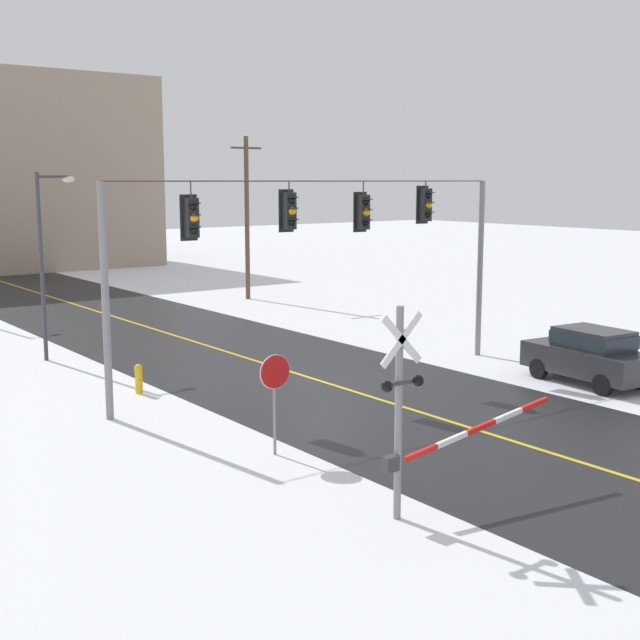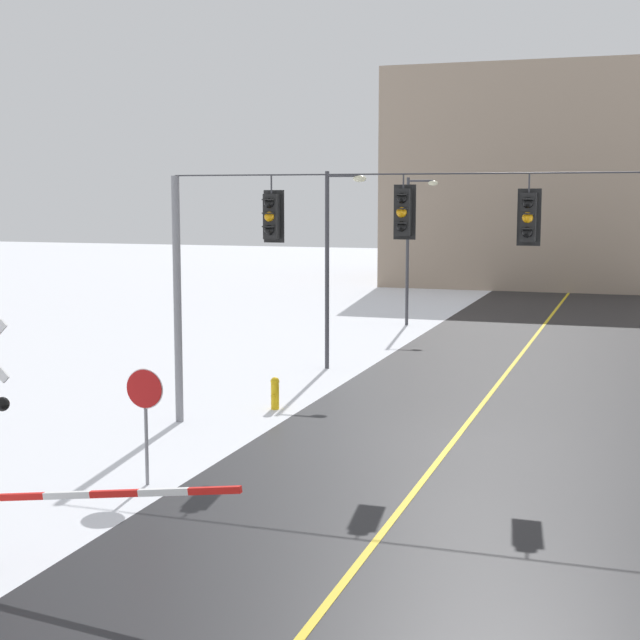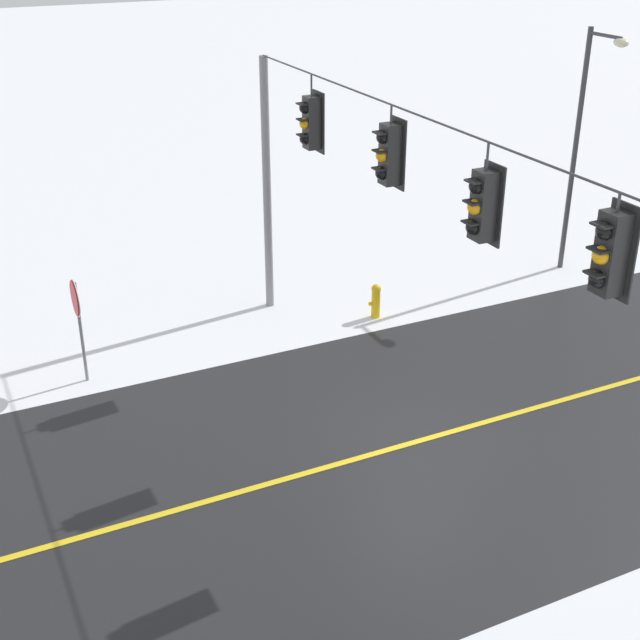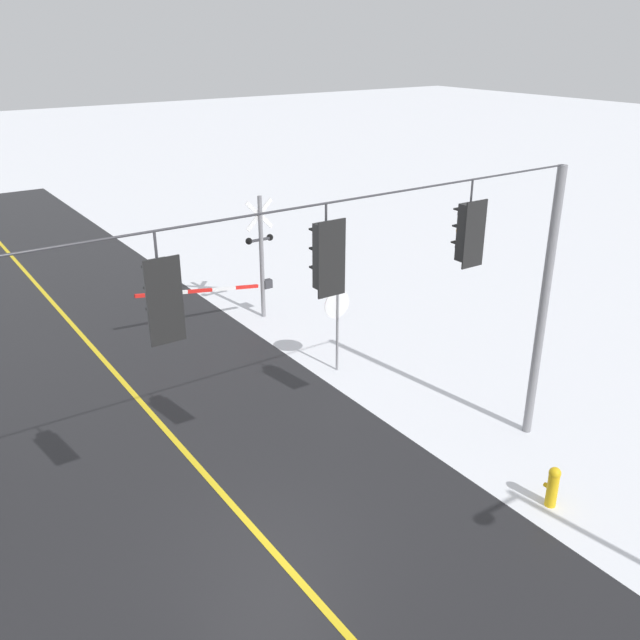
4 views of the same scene
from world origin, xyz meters
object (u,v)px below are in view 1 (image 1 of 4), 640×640
(stop_sign, at_px, (275,382))
(parked_car_charcoal, at_px, (590,354))
(utility_pole, at_px, (247,216))
(streetlamp_near, at_px, (47,248))
(fire_hydrant, at_px, (139,378))
(railroad_crossing, at_px, (416,411))

(stop_sign, xyz_separation_m, parked_car_charcoal, (11.62, -0.04, -0.76))
(stop_sign, distance_m, parked_car_charcoal, 11.64)
(stop_sign, bearing_deg, utility_pole, 59.46)
(utility_pole, bearing_deg, streetlamp_near, -146.39)
(stop_sign, relative_size, fire_hydrant, 2.67)
(streetlamp_near, height_order, fire_hydrant, streetlamp_near)
(stop_sign, bearing_deg, parked_car_charcoal, -0.22)
(parked_car_charcoal, relative_size, utility_pole, 0.51)
(parked_car_charcoal, bearing_deg, fire_hydrant, 148.27)
(stop_sign, xyz_separation_m, fire_hydrant, (-0.06, 7.17, -1.25))
(fire_hydrant, bearing_deg, utility_pole, 49.07)
(parked_car_charcoal, distance_m, utility_pole, 23.00)
(stop_sign, height_order, parked_car_charcoal, stop_sign)
(fire_hydrant, distance_m, utility_pole, 20.83)
(parked_car_charcoal, distance_m, fire_hydrant, 13.73)
(fire_hydrant, bearing_deg, railroad_crossing, -88.94)
(railroad_crossing, height_order, streetlamp_near, streetlamp_near)
(streetlamp_near, relative_size, fire_hydrant, 7.39)
(parked_car_charcoal, xyz_separation_m, streetlamp_near, (-12.05, 13.52, 2.96))
(streetlamp_near, bearing_deg, parked_car_charcoal, -48.27)
(stop_sign, bearing_deg, railroad_crossing, -87.95)
(railroad_crossing, bearing_deg, streetlamp_near, 91.91)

